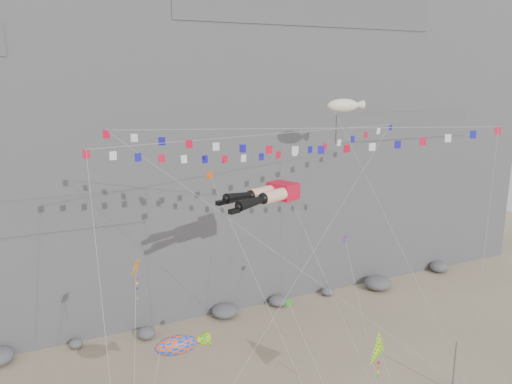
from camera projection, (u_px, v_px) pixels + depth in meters
cliff at (174, 61)px, 57.15m from camera, size 80.00×28.00×50.00m
talus_boulders at (225, 311)px, 49.38m from camera, size 60.00×3.00×1.20m
anchor_pole_right at (454, 367)px, 37.31m from camera, size 0.12×0.12×4.16m
legs_kite at (266, 195)px, 36.60m from camera, size 7.53×15.58×20.54m
flag_banner_upper at (270, 135)px, 38.11m from camera, size 28.19×16.27×27.28m
flag_banner_lower at (309, 129)px, 33.72m from camera, size 25.32×10.40×23.45m
harlequin_kite at (136, 268)px, 29.51m from camera, size 3.08×7.30×13.95m
fish_windsock at (176, 346)px, 29.47m from camera, size 6.79×6.44×10.71m
delta_kite at (380, 349)px, 32.47m from camera, size 2.59×7.42×8.82m
blimp_windsock at (343, 106)px, 43.39m from camera, size 4.78×15.35×25.41m
small_kite_a at (212, 180)px, 34.88m from camera, size 4.08×13.96×21.45m
small_kite_b at (346, 243)px, 38.32m from camera, size 3.27×10.51×15.07m
small_kite_c at (290, 307)px, 31.67m from camera, size 2.02×8.32×12.11m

